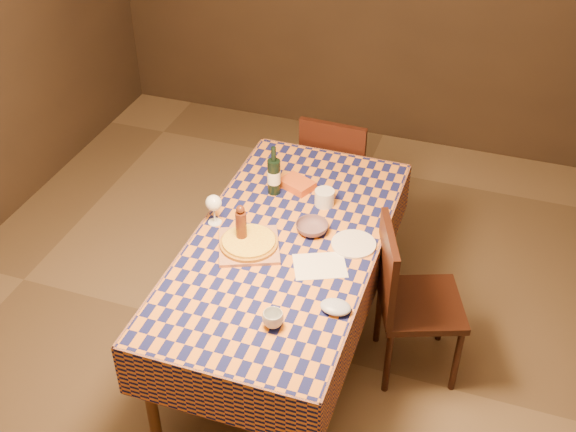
{
  "coord_description": "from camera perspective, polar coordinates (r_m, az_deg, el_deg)",
  "views": [
    {
      "loc": [
        0.94,
        -2.68,
        3.08
      ],
      "look_at": [
        0.0,
        0.05,
        0.9
      ],
      "focal_mm": 45.0,
      "sensor_mm": 36.0,
      "label": 1
    }
  ],
  "objects": [
    {
      "name": "pizza",
      "position": [
        3.61,
        -3.12,
        -2.08
      ],
      "size": [
        0.3,
        0.3,
        0.03
      ],
      "color": "#A56E1B",
      "rests_on": "cutting_board"
    },
    {
      "name": "cutting_board",
      "position": [
        3.63,
        -3.1,
        -2.37
      ],
      "size": [
        0.39,
        0.39,
        0.02
      ],
      "primitive_type": "cube",
      "rotation": [
        0.0,
        0.0,
        0.41
      ],
      "color": "#B17453",
      "rests_on": "dining_table"
    },
    {
      "name": "tumbler",
      "position": [
        3.2,
        -1.2,
        -8.15
      ],
      "size": [
        0.11,
        0.11,
        0.08
      ],
      "primitive_type": "imported",
      "rotation": [
        0.0,
        0.0,
        -0.22
      ],
      "color": "silver",
      "rests_on": "dining_table"
    },
    {
      "name": "flour_bag",
      "position": [
        3.29,
        3.79,
        -7.19
      ],
      "size": [
        0.15,
        0.11,
        0.04
      ],
      "primitive_type": "ellipsoid",
      "rotation": [
        0.0,
        0.0,
        0.02
      ],
      "color": "#A3B2D1",
      "rests_on": "dining_table"
    },
    {
      "name": "wine_glass",
      "position": [
        3.74,
        -5.9,
        0.96
      ],
      "size": [
        0.09,
        0.09,
        0.17
      ],
      "color": "white",
      "rests_on": "dining_table"
    },
    {
      "name": "flour_patch",
      "position": [
        3.52,
        2.53,
        -3.95
      ],
      "size": [
        0.31,
        0.28,
        0.0
      ],
      "primitive_type": "cube",
      "rotation": [
        0.0,
        0.0,
        0.42
      ],
      "color": "white",
      "rests_on": "dining_table"
    },
    {
      "name": "chair_far",
      "position": [
        4.65,
        3.84,
        3.59
      ],
      "size": [
        0.44,
        0.44,
        0.93
      ],
      "color": "black",
      "rests_on": "ground"
    },
    {
      "name": "pepper_mill",
      "position": [
        3.59,
        -3.72,
        -0.81
      ],
      "size": [
        0.07,
        0.07,
        0.24
      ],
      "color": "#482010",
      "rests_on": "dining_table"
    },
    {
      "name": "takeout_container",
      "position": [
        4.04,
        0.72,
        2.53
      ],
      "size": [
        0.22,
        0.19,
        0.05
      ],
      "primitive_type": "cube",
      "rotation": [
        0.0,
        0.0,
        -0.42
      ],
      "color": "#C34E19",
      "rests_on": "dining_table"
    },
    {
      "name": "room",
      "position": [
        3.33,
        -0.28,
        5.71
      ],
      "size": [
        5.0,
        5.1,
        2.7
      ],
      "color": "brown",
      "rests_on": "ground"
    },
    {
      "name": "chair_right",
      "position": [
        3.78,
        9.33,
        -6.15
      ],
      "size": [
        0.55,
        0.54,
        0.93
      ],
      "color": "black",
      "rests_on": "ground"
    },
    {
      "name": "white_plate",
      "position": [
        3.65,
        5.21,
        -2.22
      ],
      "size": [
        0.24,
        0.24,
        0.01
      ],
      "primitive_type": "cylinder",
      "rotation": [
        0.0,
        0.0,
        0.04
      ],
      "color": "white",
      "rests_on": "dining_table"
    },
    {
      "name": "dining_table",
      "position": [
        3.71,
        -0.25,
        -2.99
      ],
      "size": [
        0.94,
        1.84,
        0.77
      ],
      "color": "brown",
      "rests_on": "ground"
    },
    {
      "name": "deli_tub",
      "position": [
        3.9,
        2.9,
        1.46
      ],
      "size": [
        0.11,
        0.11,
        0.09
      ],
      "primitive_type": "cylinder",
      "rotation": [
        0.0,
        0.0,
        0.07
      ],
      "color": "silver",
      "rests_on": "dining_table"
    },
    {
      "name": "bowl",
      "position": [
        3.71,
        1.9,
        -0.94
      ],
      "size": [
        0.22,
        0.22,
        0.05
      ],
      "primitive_type": "imported",
      "rotation": [
        0.0,
        0.0,
        -0.42
      ],
      "color": "#644954",
      "rests_on": "dining_table"
    },
    {
      "name": "wine_bottle",
      "position": [
        3.95,
        -1.12,
        3.19
      ],
      "size": [
        0.08,
        0.08,
        0.29
      ],
      "color": "black",
      "rests_on": "dining_table"
    }
  ]
}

